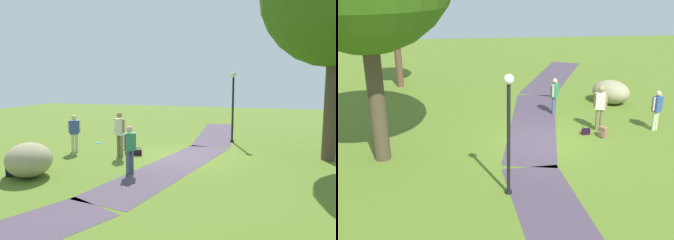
# 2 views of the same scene
# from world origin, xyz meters

# --- Properties ---
(ground_plane) EXTENTS (48.00, 48.00, 0.00)m
(ground_plane) POSITION_xyz_m (0.00, 0.00, 0.00)
(ground_plane) COLOR #546E23
(footpath_segment_near) EXTENTS (8.11, 2.40, 0.01)m
(footpath_segment_near) POSITION_xyz_m (-6.01, 0.38, 0.00)
(footpath_segment_near) COLOR #473A4A
(footpath_segment_near) RESTS_ON ground
(footpath_segment_mid) EXTENTS (8.20, 3.33, 0.01)m
(footpath_segment_mid) POSITION_xyz_m (1.90, -0.10, 0.00)
(footpath_segment_mid) COLOR #473A4A
(footpath_segment_mid) RESTS_ON ground
(lamp_post) EXTENTS (0.28, 0.28, 3.47)m
(lamp_post) POSITION_xyz_m (-3.58, 1.50, 2.15)
(lamp_post) COLOR black
(lamp_post) RESTS_ON ground
(lawn_boulder) EXTENTS (2.32, 2.26, 1.09)m
(lawn_boulder) POSITION_xyz_m (4.24, -4.15, 0.55)
(lawn_boulder) COLOR gray
(lawn_boulder) RESTS_ON ground
(woman_with_handbag) EXTENTS (0.33, 0.50, 1.81)m
(woman_with_handbag) POSITION_xyz_m (0.89, -2.52, 1.06)
(woman_with_handbag) COLOR olive
(woman_with_handbag) RESTS_ON ground
(man_near_boulder) EXTENTS (0.45, 0.39, 1.59)m
(man_near_boulder) POSITION_xyz_m (3.00, -1.18, 0.92)
(man_near_boulder) COLOR #48556F
(man_near_boulder) RESTS_ON ground
(passerby_on_path) EXTENTS (0.39, 0.46, 1.61)m
(passerby_on_path) POSITION_xyz_m (0.71, -4.73, 0.93)
(passerby_on_path) COLOR beige
(passerby_on_path) RESTS_ON ground
(handbag_on_grass) EXTENTS (0.31, 0.33, 0.31)m
(handbag_on_grass) POSITION_xyz_m (0.50, -1.91, 0.14)
(handbag_on_grass) COLOR black
(handbag_on_grass) RESTS_ON ground
(backpack_by_boulder) EXTENTS (0.35, 0.35, 0.40)m
(backpack_by_boulder) POSITION_xyz_m (4.39, -4.77, 0.19)
(backpack_by_boulder) COLOR black
(backpack_by_boulder) RESTS_ON ground
(spare_backpack_on_lawn) EXTENTS (0.34, 0.35, 0.40)m
(spare_backpack_on_lawn) POSITION_xyz_m (0.21, -2.48, 0.19)
(spare_backpack_on_lawn) COLOR #886143
(spare_backpack_on_lawn) RESTS_ON ground
(frisbee_on_grass) EXTENTS (0.25, 0.25, 0.02)m
(frisbee_on_grass) POSITION_xyz_m (-1.38, -4.72, 0.01)
(frisbee_on_grass) COLOR #2D9ECB
(frisbee_on_grass) RESTS_ON ground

